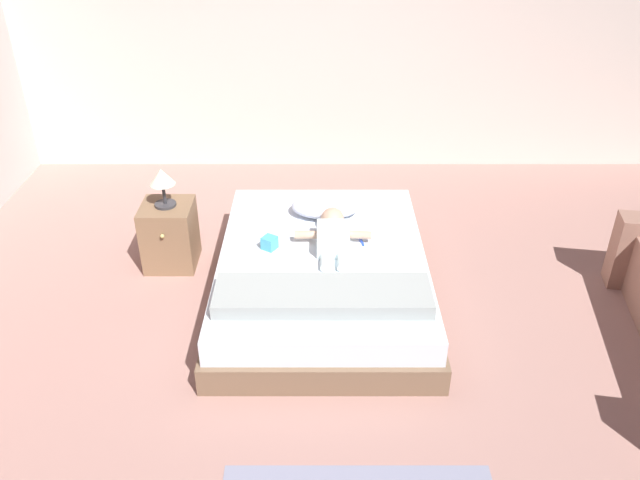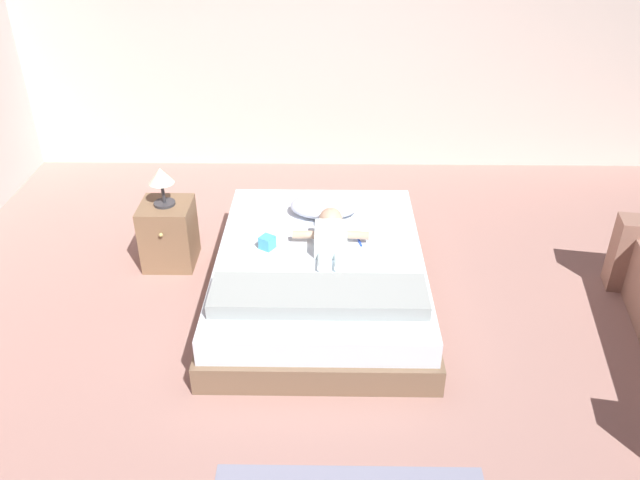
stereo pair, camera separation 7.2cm
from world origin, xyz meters
The scene contains 10 objects.
ground_plane centered at (0.00, 0.00, 0.00)m, with size 8.00×8.00×0.00m, color #A77B71.
wall_behind_bed centered at (0.00, 3.00, 1.29)m, with size 8.00×0.12×2.57m, color silver.
bed centered at (-0.11, 0.70, 0.17)m, with size 1.44×1.98×0.35m.
pillow centered at (-0.08, 1.25, 0.42)m, with size 0.51×0.34×0.14m.
baby centered at (-0.04, 0.83, 0.42)m, with size 0.53×0.64×0.17m.
toothbrush centered at (0.16, 0.86, 0.36)m, with size 0.04×0.16×0.02m.
nightstand centered at (-1.25, 1.12, 0.25)m, with size 0.37×0.40×0.49m.
lamp centered at (-1.25, 1.12, 0.70)m, with size 0.18×0.18×0.29m.
blanket centered at (-0.11, 0.14, 0.40)m, with size 1.30×0.36×0.09m.
toy_block centered at (-0.47, 0.76, 0.40)m, with size 0.12×0.12×0.09m.
Camera 1 is at (-0.13, -2.98, 2.67)m, focal length 35.98 mm.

